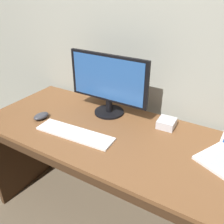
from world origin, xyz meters
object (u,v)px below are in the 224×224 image
at_px(wired_keyboard, 75,133).
at_px(external_drive_box, 167,123).
at_px(external_monitor, 108,83).
at_px(computer_mouse, 41,116).

distance_m(wired_keyboard, external_drive_box, 0.57).
xyz_separation_m(wired_keyboard, external_drive_box, (0.44, 0.37, 0.02)).
relative_size(external_monitor, wired_keyboard, 1.14).
relative_size(wired_keyboard, external_drive_box, 4.35).
relative_size(computer_mouse, external_drive_box, 0.97).
height_order(external_monitor, external_drive_box, external_monitor).
bearing_deg(computer_mouse, wired_keyboard, -0.68).
height_order(external_monitor, computer_mouse, external_monitor).
height_order(computer_mouse, external_drive_box, external_drive_box).
bearing_deg(external_monitor, computer_mouse, -139.63).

